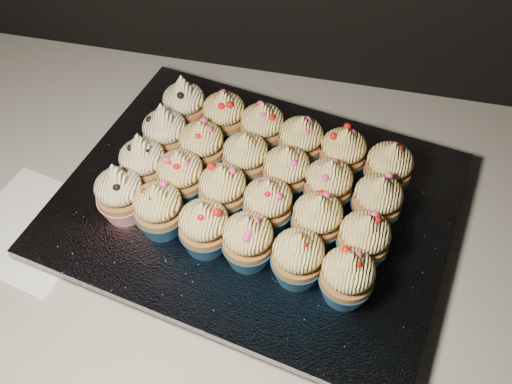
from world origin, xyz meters
TOP-DOWN VIEW (x-y plane):
  - cabinet at (0.00, 1.70)m, footprint 2.40×0.60m
  - worktop at (0.00, 1.70)m, footprint 2.44×0.64m
  - napkin at (-0.45, 1.60)m, footprint 0.20×0.20m
  - baking_tray at (-0.16, 1.69)m, footprint 0.52×0.44m
  - foil_lining at (-0.16, 1.69)m, footprint 0.57×0.48m
  - cupcake_0 at (-0.33, 1.63)m, footprint 0.06×0.06m
  - cupcake_1 at (-0.27, 1.62)m, footprint 0.06×0.06m
  - cupcake_2 at (-0.21, 1.61)m, footprint 0.06×0.06m
  - cupcake_3 at (-0.15, 1.60)m, footprint 0.06×0.06m
  - cupcake_4 at (-0.09, 1.59)m, footprint 0.06×0.06m
  - cupcake_5 at (-0.03, 1.58)m, footprint 0.06×0.06m
  - cupcake_6 at (-0.31, 1.69)m, footprint 0.06×0.06m
  - cupcake_7 at (-0.26, 1.68)m, footprint 0.06×0.06m
  - cupcake_8 at (-0.20, 1.67)m, footprint 0.06×0.06m
  - cupcake_9 at (-0.14, 1.66)m, footprint 0.06×0.06m
  - cupcake_10 at (-0.08, 1.65)m, footprint 0.06×0.06m
  - cupcake_11 at (-0.02, 1.63)m, footprint 0.06×0.06m
  - cupcake_12 at (-0.30, 1.75)m, footprint 0.06×0.06m
  - cupcake_13 at (-0.25, 1.74)m, footprint 0.06×0.06m
  - cupcake_14 at (-0.19, 1.73)m, footprint 0.06×0.06m
  - cupcake_15 at (-0.13, 1.72)m, footprint 0.06×0.06m
  - cupcake_16 at (-0.07, 1.71)m, footprint 0.06×0.06m
  - cupcake_17 at (-0.01, 1.69)m, footprint 0.06×0.06m
  - cupcake_18 at (-0.30, 1.81)m, footprint 0.06×0.06m
  - cupcake_19 at (-0.23, 1.80)m, footprint 0.06×0.06m
  - cupcake_20 at (-0.18, 1.79)m, footprint 0.06×0.06m
  - cupcake_21 at (-0.12, 1.78)m, footprint 0.06×0.06m
  - cupcake_22 at (-0.06, 1.77)m, footprint 0.06×0.06m
  - cupcake_23 at (0.00, 1.75)m, footprint 0.06×0.06m

SIDE VIEW (x-z plane):
  - cabinet at x=0.00m, z-range 0.00..0.86m
  - worktop at x=0.00m, z-range 0.86..0.90m
  - napkin at x=-0.45m, z-range 0.90..0.90m
  - baking_tray at x=-0.16m, z-range 0.90..0.92m
  - foil_lining at x=-0.16m, z-range 0.92..0.93m
  - cupcake_1 at x=-0.27m, z-range 0.93..1.01m
  - cupcake_2 at x=-0.21m, z-range 0.93..1.01m
  - cupcake_3 at x=-0.15m, z-range 0.93..1.01m
  - cupcake_4 at x=-0.09m, z-range 0.93..1.01m
  - cupcake_5 at x=-0.03m, z-range 0.93..1.01m
  - cupcake_7 at x=-0.26m, z-range 0.93..1.01m
  - cupcake_8 at x=-0.20m, z-range 0.93..1.01m
  - cupcake_9 at x=-0.14m, z-range 0.93..1.01m
  - cupcake_10 at x=-0.08m, z-range 0.93..1.01m
  - cupcake_11 at x=-0.02m, z-range 0.93..1.01m
  - cupcake_13 at x=-0.25m, z-range 0.93..1.01m
  - cupcake_14 at x=-0.19m, z-range 0.93..1.01m
  - cupcake_15 at x=-0.13m, z-range 0.93..1.01m
  - cupcake_16 at x=-0.07m, z-range 0.93..1.01m
  - cupcake_17 at x=-0.01m, z-range 0.93..1.01m
  - cupcake_19 at x=-0.23m, z-range 0.93..1.01m
  - cupcake_20 at x=-0.18m, z-range 0.93..1.01m
  - cupcake_21 at x=-0.12m, z-range 0.93..1.01m
  - cupcake_22 at x=-0.06m, z-range 0.93..1.01m
  - cupcake_23 at x=0.00m, z-range 0.93..1.01m
  - cupcake_0 at x=-0.33m, z-range 0.93..1.02m
  - cupcake_6 at x=-0.31m, z-range 0.93..1.02m
  - cupcake_12 at x=-0.30m, z-range 0.93..1.02m
  - cupcake_18 at x=-0.30m, z-range 0.93..1.02m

